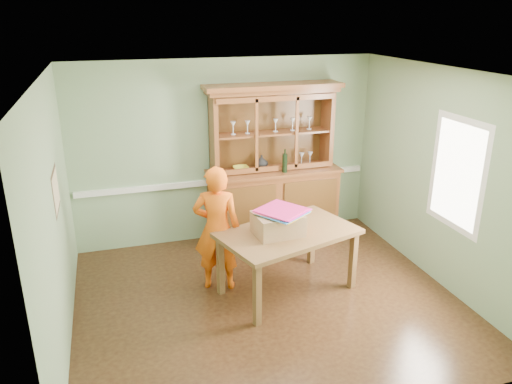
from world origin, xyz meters
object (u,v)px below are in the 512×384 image
object	(u,v)px
china_hutch	(273,187)
dining_table	(288,238)
cardboard_box	(278,224)
person	(217,229)

from	to	relation	value
china_hutch	dining_table	world-z (taller)	china_hutch
china_hutch	dining_table	size ratio (longest dim) A/B	1.28
china_hutch	cardboard_box	world-z (taller)	china_hutch
cardboard_box	china_hutch	bearing A→B (deg)	73.41
cardboard_box	person	bearing A→B (deg)	149.92
person	cardboard_box	bearing A→B (deg)	167.64
cardboard_box	dining_table	bearing A→B (deg)	11.78
dining_table	cardboard_box	xyz separation A→B (m)	(-0.14, -0.03, 0.22)
china_hutch	cardboard_box	distance (m)	1.66
dining_table	cardboard_box	distance (m)	0.27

